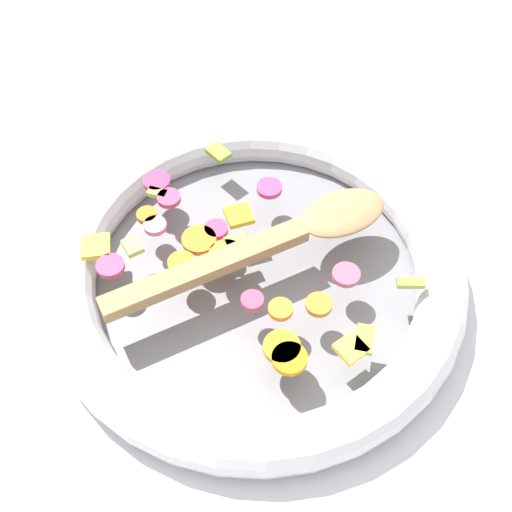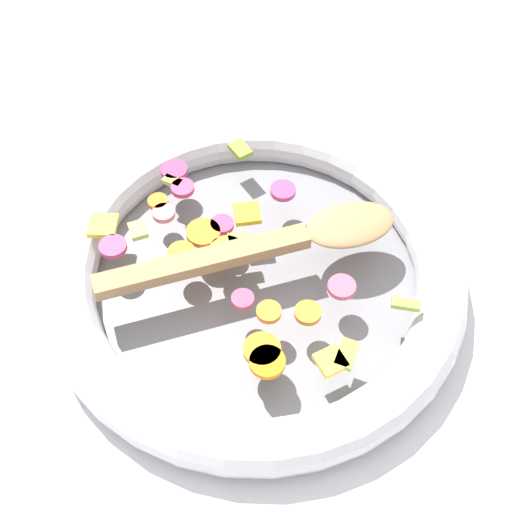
% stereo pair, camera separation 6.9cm
% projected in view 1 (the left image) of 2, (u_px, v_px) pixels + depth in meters
% --- Properties ---
extents(ground_plane, '(4.00, 4.00, 0.00)m').
position_uv_depth(ground_plane, '(256.00, 285.00, 0.73)').
color(ground_plane, silver).
extents(skillet, '(0.42, 0.42, 0.05)m').
position_uv_depth(skillet, '(256.00, 273.00, 0.72)').
color(skillet, slate).
rests_on(skillet, ground_plane).
extents(chopped_vegetables, '(0.33, 0.29, 0.01)m').
position_uv_depth(chopped_vegetables, '(232.00, 258.00, 0.69)').
color(chopped_vegetables, orange).
rests_on(chopped_vegetables, skillet).
extents(wooden_spoon, '(0.29, 0.16, 0.01)m').
position_uv_depth(wooden_spoon, '(280.00, 238.00, 0.69)').
color(wooden_spoon, '#A87F51').
rests_on(wooden_spoon, chopped_vegetables).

